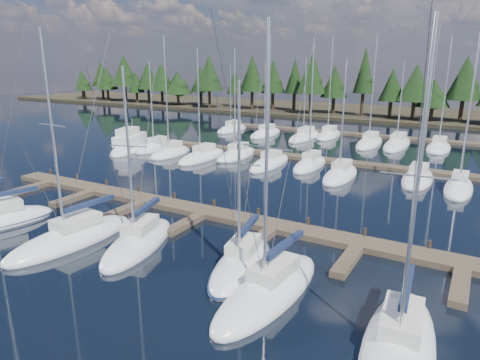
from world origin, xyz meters
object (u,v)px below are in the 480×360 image
Objects in this scene: front_sailboat_1 at (0,220)px; front_sailboat_3 at (139,242)px; front_sailboat_2 at (72,238)px; front_sailboat_6 at (399,346)px; front_sailboat_4 at (241,265)px; front_sailboat_5 at (269,290)px; main_dock at (202,214)px; motor_yacht_left at (130,146)px.

front_sailboat_3 is at bearing 10.58° from front_sailboat_1.
front_sailboat_2 reaches higher than front_sailboat_6.
front_sailboat_1 is at bearing -176.26° from front_sailboat_2.
front_sailboat_1 is at bearing -171.71° from front_sailboat_4.
front_sailboat_6 is at bearing -11.59° from front_sailboat_5.
front_sailboat_1 is 1.07× the size of front_sailboat_5.
front_sailboat_3 is (-0.53, -6.51, 0.08)m from main_dock.
front_sailboat_5 is 40.39m from motor_yacht_left.
front_sailboat_4 is at bearing 4.64° from front_sailboat_3.
front_sailboat_1 is 1.25× the size of front_sailboat_3.
main_dock is 3.07× the size of front_sailboat_2.
front_sailboat_2 is 1.17× the size of front_sailboat_3.
front_sailboat_5 is at bearing -36.45° from motor_yacht_left.
front_sailboat_1 reaches higher than front_sailboat_4.
motor_yacht_left is at bearing 134.58° from front_sailboat_3.
front_sailboat_3 is at bearing -175.36° from front_sailboat_4.
front_sailboat_2 is 1.01× the size of front_sailboat_5.
front_sailboat_2 reaches higher than main_dock.
front_sailboat_2 is at bearing 177.60° from front_sailboat_6.
motor_yacht_left is at bearing 113.66° from front_sailboat_1.
main_dock is at bearing 59.47° from front_sailboat_2.
front_sailboat_5 is 1.36× the size of motor_yacht_left.
front_sailboat_4 is at bearing 145.95° from front_sailboat_5.
front_sailboat_2 is at bearing -168.94° from front_sailboat_4.
front_sailboat_1 is at bearing -177.47° from front_sailboat_5.
front_sailboat_5 is at bearing -39.12° from main_dock.
front_sailboat_2 is at bearing -53.42° from motor_yacht_left.
front_sailboat_4 is 37.17m from motor_yacht_left.
main_dock is 9.52m from front_sailboat_2.
front_sailboat_1 is 1.32× the size of front_sailboat_4.
main_dock is at bearing 140.88° from front_sailboat_5.
front_sailboat_3 reaches higher than main_dock.
front_sailboat_4 is at bearing 11.06° from front_sailboat_2.
front_sailboat_2 is (7.23, 0.47, -0.02)m from front_sailboat_1.
front_sailboat_4 reaches higher than main_dock.
front_sailboat_6 is (20.93, -0.88, 0.00)m from front_sailboat_2.
front_sailboat_6 is at bearing -8.75° from front_sailboat_3.
front_sailboat_1 reaches higher than front_sailboat_5.
front_sailboat_6 reaches higher than front_sailboat_4.
front_sailboat_3 is at bearing -94.66° from main_dock.
front_sailboat_6 is 1.34× the size of motor_yacht_left.
front_sailboat_3 is (4.30, 1.68, -0.00)m from front_sailboat_2.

